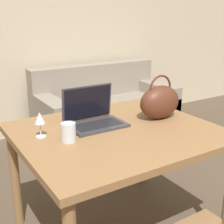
{
  "coord_description": "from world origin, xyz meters",
  "views": [
    {
      "loc": [
        -0.83,
        -0.67,
        1.42
      ],
      "look_at": [
        0.09,
        0.82,
        0.87
      ],
      "focal_mm": 50.0,
      "sensor_mm": 36.0,
      "label": 1
    }
  ],
  "objects_px": {
    "drinking_glass": "(68,132)",
    "handbag": "(160,102)",
    "wine_glass": "(40,119)",
    "couch": "(105,111)",
    "laptop": "(93,114)"
  },
  "relations": [
    {
      "from": "drinking_glass",
      "to": "wine_glass",
      "type": "height_order",
      "value": "wine_glass"
    },
    {
      "from": "couch",
      "to": "drinking_glass",
      "type": "height_order",
      "value": "drinking_glass"
    },
    {
      "from": "laptop",
      "to": "wine_glass",
      "type": "xyz_separation_m",
      "value": [
        -0.36,
        -0.04,
        0.04
      ]
    },
    {
      "from": "wine_glass",
      "to": "drinking_glass",
      "type": "bearing_deg",
      "value": -51.89
    },
    {
      "from": "couch",
      "to": "handbag",
      "type": "distance_m",
      "value": 1.77
    },
    {
      "from": "couch",
      "to": "handbag",
      "type": "relative_size",
      "value": 5.49
    },
    {
      "from": "couch",
      "to": "wine_glass",
      "type": "bearing_deg",
      "value": -131.13
    },
    {
      "from": "couch",
      "to": "wine_glass",
      "type": "distance_m",
      "value": 2.06
    },
    {
      "from": "drinking_glass",
      "to": "handbag",
      "type": "height_order",
      "value": "handbag"
    },
    {
      "from": "couch",
      "to": "laptop",
      "type": "relative_size",
      "value": 4.7
    },
    {
      "from": "laptop",
      "to": "wine_glass",
      "type": "bearing_deg",
      "value": -174.05
    },
    {
      "from": "laptop",
      "to": "drinking_glass",
      "type": "bearing_deg",
      "value": -144.4
    },
    {
      "from": "couch",
      "to": "drinking_glass",
      "type": "bearing_deg",
      "value": -126.18
    },
    {
      "from": "drinking_glass",
      "to": "handbag",
      "type": "relative_size",
      "value": 0.35
    },
    {
      "from": "couch",
      "to": "handbag",
      "type": "xyz_separation_m",
      "value": [
        -0.51,
        -1.59,
        0.57
      ]
    }
  ]
}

